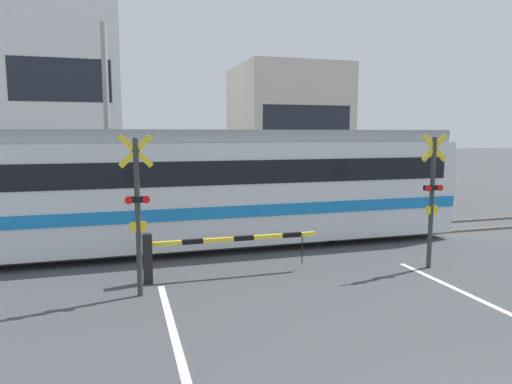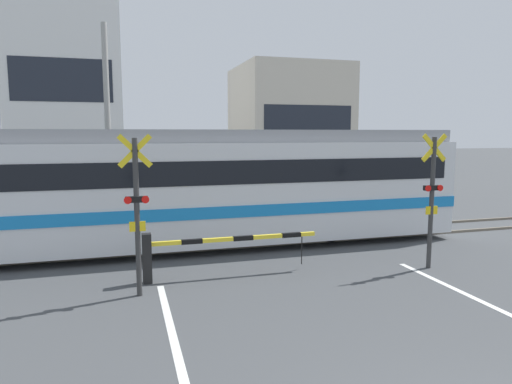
{
  "view_description": "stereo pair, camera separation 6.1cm",
  "coord_description": "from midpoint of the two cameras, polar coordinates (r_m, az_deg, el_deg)",
  "views": [
    {
      "loc": [
        -3.75,
        -2.75,
        3.31
      ],
      "look_at": [
        0.0,
        9.9,
        1.6
      ],
      "focal_mm": 32.0,
      "sensor_mm": 36.0,
      "label": 1
    },
    {
      "loc": [
        -3.69,
        -2.77,
        3.31
      ],
      "look_at": [
        0.0,
        9.9,
        1.6
      ],
      "focal_mm": 32.0,
      "sensor_mm": 36.0,
      "label": 2
    }
  ],
  "objects": [
    {
      "name": "building_left_of_street",
      "position": [
        28.99,
        -22.16,
        11.04
      ],
      "size": [
        5.8,
        7.06,
        10.85
      ],
      "color": "white",
      "rests_on": "ground_plane"
    },
    {
      "name": "rail_track_far",
      "position": [
        14.77,
        -1.24,
        -5.41
      ],
      "size": [
        50.0,
        0.1,
        0.08
      ],
      "color": "#6B6051",
      "rests_on": "ground_plane"
    },
    {
      "name": "utility_pole_streetside",
      "position": [
        18.62,
        -17.96,
        8.27
      ],
      "size": [
        0.22,
        0.22,
        7.43
      ],
      "color": "gray",
      "rests_on": "ground_plane"
    },
    {
      "name": "crossing_signal_right",
      "position": [
        11.85,
        21.27,
        -0.34
      ],
      "size": [
        0.68,
        0.15,
        3.3
      ],
      "color": "#333333",
      "rests_on": "ground_plane"
    },
    {
      "name": "building_right_of_street",
      "position": [
        30.68,
        4.06,
        8.29
      ],
      "size": [
        6.57,
        7.06,
        7.61
      ],
      "color": "beige",
      "rests_on": "ground_plane"
    },
    {
      "name": "rail_track_near",
      "position": [
        13.42,
        0.36,
        -6.72
      ],
      "size": [
        50.0,
        0.1,
        0.08
      ],
      "color": "#6B6051",
      "rests_on": "ground_plane"
    },
    {
      "name": "crossing_barrier_near",
      "position": [
        10.51,
        -7.43,
        -6.95
      ],
      "size": [
        4.09,
        0.2,
        1.12
      ],
      "color": "black",
      "rests_on": "ground_plane"
    },
    {
      "name": "commuter_train",
      "position": [
        13.28,
        -16.66,
        0.62
      ],
      "size": [
        19.93,
        3.01,
        3.4
      ],
      "color": "silver",
      "rests_on": "ground_plane"
    },
    {
      "name": "crossing_barrier_far",
      "position": [
        17.36,
        3.87,
        -1.21
      ],
      "size": [
        4.09,
        0.2,
        1.12
      ],
      "color": "black",
      "rests_on": "ground_plane"
    },
    {
      "name": "crossing_signal_left",
      "position": [
        9.43,
        -14.5,
        -1.95
      ],
      "size": [
        0.68,
        0.15,
        3.3
      ],
      "color": "#333333",
      "rests_on": "ground_plane"
    },
    {
      "name": "pedestrian",
      "position": [
        18.78,
        -9.06,
        -0.01
      ],
      "size": [
        0.38,
        0.22,
        1.61
      ],
      "color": "#33384C",
      "rests_on": "ground_plane"
    }
  ]
}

